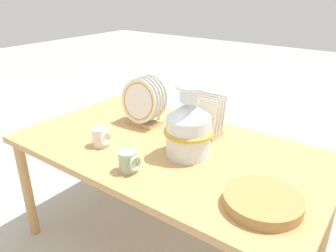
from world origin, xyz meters
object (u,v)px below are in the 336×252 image
at_px(ceramic_vase, 189,127).
at_px(wicker_charger_stack, 263,201).
at_px(mug_sage_glaze, 129,162).
at_px(dish_rack_square_plates, 204,119).
at_px(dish_rack_round_plates, 144,103).
at_px(mug_cream_glaze, 101,137).

relative_size(ceramic_vase, wicker_charger_stack, 1.20).
bearing_deg(ceramic_vase, mug_sage_glaze, -113.84).
bearing_deg(ceramic_vase, dish_rack_square_plates, 103.93).
relative_size(dish_rack_round_plates, wicker_charger_stack, 0.95).
relative_size(ceramic_vase, dish_rack_square_plates, 1.61).
bearing_deg(dish_rack_round_plates, dish_rack_square_plates, 13.42).
height_order(mug_sage_glaze, mug_cream_glaze, same).
height_order(dish_rack_square_plates, wicker_charger_stack, dish_rack_square_plates).
xyz_separation_m(dish_rack_square_plates, mug_sage_glaze, (-0.06, -0.53, -0.04)).
height_order(wicker_charger_stack, mug_sage_glaze, mug_sage_glaze).
bearing_deg(mug_cream_glaze, mug_sage_glaze, -19.56).
bearing_deg(dish_rack_round_plates, mug_sage_glaze, -57.03).
distance_m(wicker_charger_stack, mug_cream_glaze, 0.84).
height_order(dish_rack_round_plates, mug_sage_glaze, dish_rack_round_plates).
height_order(dish_rack_round_plates, wicker_charger_stack, dish_rack_round_plates).
bearing_deg(mug_cream_glaze, ceramic_vase, 24.11).
bearing_deg(wicker_charger_stack, dish_rack_square_plates, 139.94).
bearing_deg(mug_sage_glaze, wicker_charger_stack, 10.62).
bearing_deg(mug_cream_glaze, dish_rack_square_plates, 51.33).
bearing_deg(dish_rack_square_plates, mug_cream_glaze, -128.67).
relative_size(dish_rack_round_plates, mug_cream_glaze, 2.93).
height_order(dish_rack_square_plates, mug_cream_glaze, dish_rack_square_plates).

